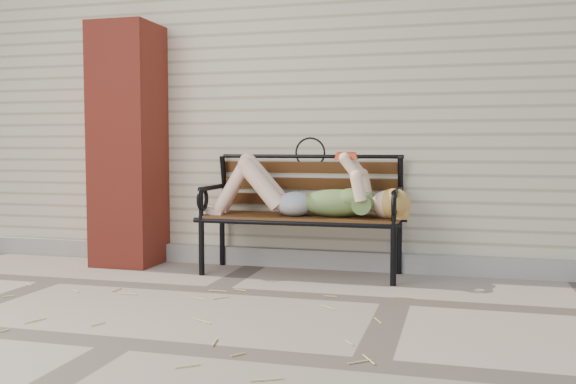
% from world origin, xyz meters
% --- Properties ---
extents(ground, '(80.00, 80.00, 0.00)m').
position_xyz_m(ground, '(0.00, 0.00, 0.00)').
color(ground, gray).
rests_on(ground, ground).
extents(house_wall, '(8.00, 4.00, 3.00)m').
position_xyz_m(house_wall, '(0.00, 3.00, 1.50)').
color(house_wall, beige).
rests_on(house_wall, ground).
extents(foundation_strip, '(8.00, 0.10, 0.15)m').
position_xyz_m(foundation_strip, '(0.00, 0.97, 0.07)').
color(foundation_strip, '#ACA69B').
rests_on(foundation_strip, ground).
extents(brick_pillar, '(0.50, 0.50, 2.00)m').
position_xyz_m(brick_pillar, '(-2.30, 0.75, 1.00)').
color(brick_pillar, '#AC3627').
rests_on(brick_pillar, ground).
extents(garden_bench, '(1.66, 0.66, 1.08)m').
position_xyz_m(garden_bench, '(-0.80, 0.79, 0.60)').
color(garden_bench, black).
rests_on(garden_bench, ground).
extents(reading_woman, '(1.57, 0.36, 0.49)m').
position_xyz_m(reading_woman, '(-0.78, 0.66, 0.64)').
color(reading_woman, '#0A4349').
rests_on(reading_woman, ground).
extents(straw_scatter, '(3.00, 1.66, 0.01)m').
position_xyz_m(straw_scatter, '(-1.48, -0.47, 0.01)').
color(straw_scatter, tan).
rests_on(straw_scatter, ground).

